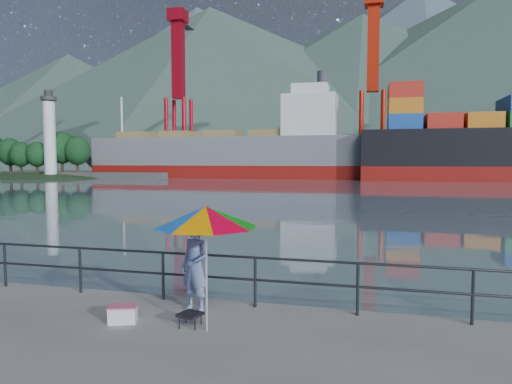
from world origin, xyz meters
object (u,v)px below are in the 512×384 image
beach_umbrella (206,217)px  cooler_bag (123,315)px  bulk_carrier (234,153)px  fisherman (195,267)px

beach_umbrella → cooler_bag: 2.45m
beach_umbrella → bulk_carrier: bearing=106.7°
beach_umbrella → bulk_carrier: 74.92m
bulk_carrier → cooler_bag: bearing=-74.5°
fisherman → bulk_carrier: bearing=127.9°
fisherman → beach_umbrella: bearing=-35.9°
fisherman → cooler_bag: bearing=-118.7°
fisherman → beach_umbrella: (0.57, -0.89, 1.10)m
bulk_carrier → fisherman: bearing=-73.5°
beach_umbrella → bulk_carrier: bulk_carrier is taller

